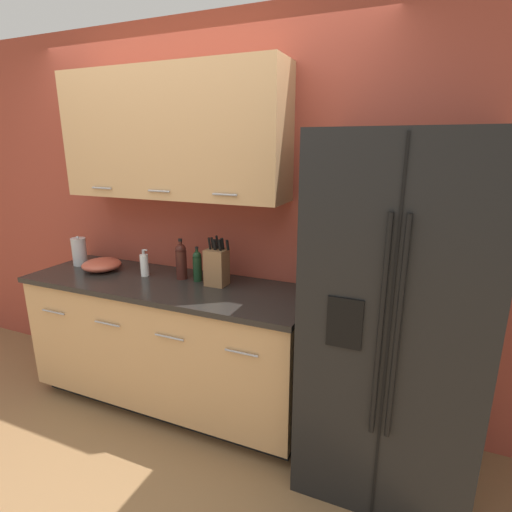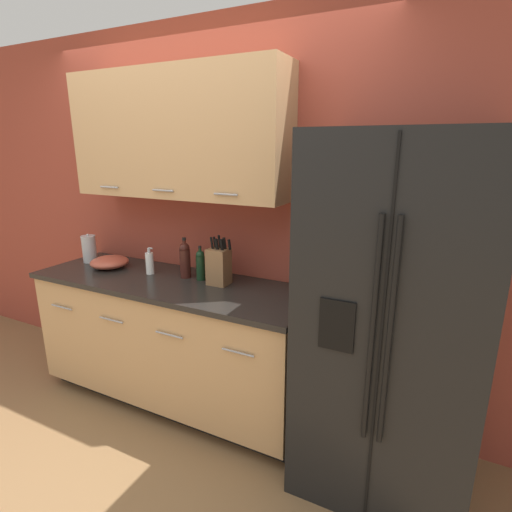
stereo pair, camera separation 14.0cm
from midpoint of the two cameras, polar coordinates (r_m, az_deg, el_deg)
name	(u,v)px [view 2 (the right image)]	position (r m, az deg, el deg)	size (l,w,h in m)	color
ground_plane	(103,477)	(2.69, -19.50, -27.65)	(14.00, 14.00, 0.00)	olive
wall_back	(200,199)	(2.85, -6.63, 8.03)	(10.00, 0.39, 2.60)	#993D2D
counter_unit	(174,340)	(2.94, -10.34, -11.72)	(1.99, 0.64, 0.92)	black
refrigerator	(392,321)	(2.19, 20.67, -8.76)	(0.85, 0.76, 1.87)	black
knife_block	(219,266)	(2.60, -3.80, -1.40)	(0.15, 0.12, 0.33)	olive
wine_bottle	(185,259)	(2.76, -8.68, -0.48)	(0.07, 0.07, 0.28)	#3D1914
soap_dispenser	(150,263)	(2.90, -13.62, -0.97)	(0.06, 0.06, 0.19)	white
oil_bottle	(201,264)	(2.70, -6.46, -1.21)	(0.06, 0.06, 0.24)	black
steel_canister	(89,249)	(3.33, -21.63, 0.95)	(0.11, 0.11, 0.22)	#B7B7BA
mixing_bowl	(110,262)	(3.14, -19.00, -0.83)	(0.28, 0.28, 0.09)	#B24C38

